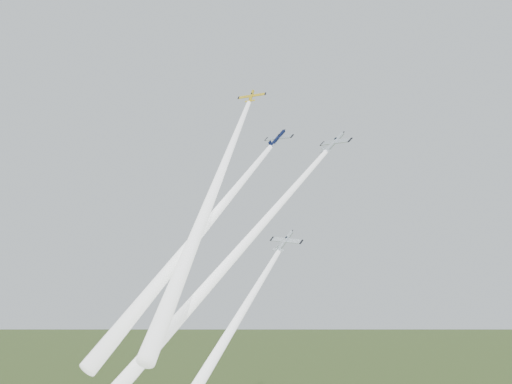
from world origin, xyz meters
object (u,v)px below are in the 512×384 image
(plane_navy, at_px, (277,138))
(plane_yellow, at_px, (251,96))
(plane_silver_low, at_px, (285,241))
(plane_silver_right, at_px, (334,143))

(plane_navy, bearing_deg, plane_yellow, 153.73)
(plane_silver_low, bearing_deg, plane_silver_right, 49.09)
(plane_navy, relative_size, plane_silver_low, 0.97)
(plane_yellow, relative_size, plane_silver_right, 0.79)
(plane_yellow, xyz_separation_m, plane_silver_right, (21.73, -2.51, -14.03))
(plane_navy, relative_size, plane_silver_right, 0.84)
(plane_yellow, distance_m, plane_silver_right, 25.99)
(plane_navy, bearing_deg, plane_silver_right, 40.50)
(plane_yellow, xyz_separation_m, plane_navy, (11.49, -8.49, -13.07))
(plane_silver_right, distance_m, plane_silver_low, 23.55)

